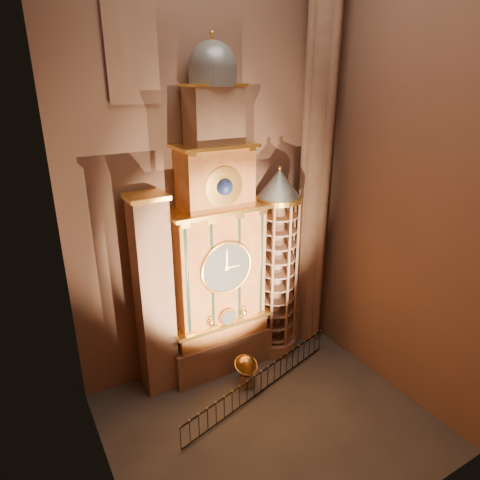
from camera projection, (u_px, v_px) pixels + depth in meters
floor at (269, 422)px, 19.84m from camera, size 14.00×14.00×0.00m
wall_back at (205, 165)px, 20.72m from camera, size 22.00×0.00×22.00m
wall_left at (80, 222)px, 12.61m from camera, size 0.00×22.00×22.00m
wall_right at (405, 172)px, 19.15m from camera, size 0.00×22.00×22.00m
astronomical_clock at (217, 254)px, 21.44m from camera, size 5.60×2.41×16.70m
portrait_tower at (154, 297)px, 20.42m from camera, size 1.80×1.60×10.20m
stair_turret at (277, 267)px, 23.38m from camera, size 2.50×2.50×10.80m
gothic_pier at (317, 156)px, 22.77m from camera, size 2.04×2.04×22.00m
stained_glass_window at (131, 36)px, 17.18m from camera, size 2.20×0.14×5.20m
celestial_globe at (246, 368)px, 21.81m from camera, size 1.23×1.16×1.78m
iron_railing at (261, 382)px, 21.39m from camera, size 9.79×2.70×1.27m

